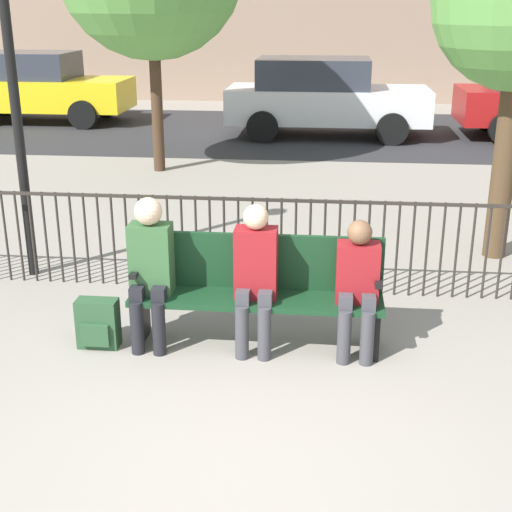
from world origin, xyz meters
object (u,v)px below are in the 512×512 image
at_px(lamp_post, 8,41).
at_px(seated_person_1, 255,271).
at_px(parked_car_0, 36,86).
at_px(park_bench, 257,287).
at_px(backpack, 98,324).
at_px(seated_person_2, 357,282).
at_px(seated_person_0, 150,264).
at_px(parked_car_2, 324,96).

bearing_deg(lamp_post, seated_person_1, -30.51).
relative_size(lamp_post, parked_car_0, 0.85).
bearing_deg(seated_person_1, parked_car_0, 119.56).
height_order(park_bench, backpack, park_bench).
bearing_deg(seated_person_2, seated_person_0, 179.73).
bearing_deg(backpack, seated_person_2, 2.37).
bearing_deg(lamp_post, seated_person_2, -24.09).
relative_size(backpack, parked_car_2, 0.10).
bearing_deg(seated_person_2, backpack, -177.63).
relative_size(park_bench, seated_person_2, 1.83).
bearing_deg(lamp_post, backpack, -52.44).
bearing_deg(lamp_post, parked_car_2, 71.02).
distance_m(seated_person_2, backpack, 2.16).
relative_size(park_bench, seated_person_0, 1.63).
bearing_deg(parked_car_0, backpack, -65.91).
relative_size(parked_car_0, parked_car_2, 1.00).
bearing_deg(seated_person_2, parked_car_2, 92.29).
distance_m(seated_person_1, parked_car_2, 10.00).
height_order(park_bench, parked_car_0, parked_car_0).
bearing_deg(seated_person_0, parked_car_0, 116.14).
relative_size(seated_person_2, backpack, 2.71).
bearing_deg(seated_person_2, park_bench, 170.50).
height_order(seated_person_2, lamp_post, lamp_post).
distance_m(park_bench, parked_car_0, 12.78).
bearing_deg(backpack, parked_car_2, 80.35).
relative_size(lamp_post, parked_car_2, 0.85).
distance_m(park_bench, seated_person_2, 0.83).
bearing_deg(seated_person_2, seated_person_1, 179.57).
distance_m(park_bench, lamp_post, 3.41).
height_order(seated_person_0, backpack, seated_person_0).
bearing_deg(seated_person_1, park_bench, 89.81).
relative_size(park_bench, seated_person_1, 1.68).
relative_size(park_bench, backpack, 4.96).
xyz_separation_m(seated_person_2, backpack, (-2.12, -0.09, -0.43)).
bearing_deg(parked_car_2, backpack, -99.65).
bearing_deg(parked_car_2, lamp_post, -108.98).
xyz_separation_m(park_bench, backpack, (-1.30, -0.22, -0.30)).
distance_m(backpack, lamp_post, 2.94).
distance_m(lamp_post, parked_car_2, 9.13).
relative_size(park_bench, parked_car_0, 0.49).
relative_size(backpack, parked_car_0, 0.10).
relative_size(seated_person_0, seated_person_1, 1.03).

